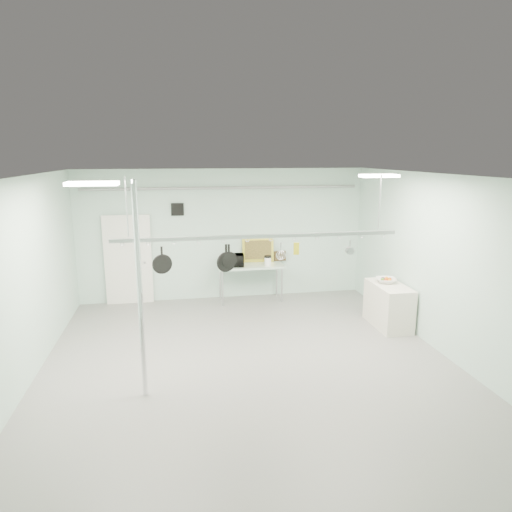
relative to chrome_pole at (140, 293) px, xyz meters
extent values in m
plane|color=gray|center=(1.70, 0.60, -1.60)|extent=(8.00, 8.00, 0.00)
cube|color=silver|center=(1.70, 0.60, 1.59)|extent=(7.00, 8.00, 0.02)
cube|color=#A8CAB9|center=(1.70, 4.59, 0.00)|extent=(7.00, 0.02, 3.20)
cube|color=#A8CAB9|center=(5.19, 0.60, 0.00)|extent=(0.02, 8.00, 3.20)
cube|color=silver|center=(-0.60, 4.54, -0.55)|extent=(1.10, 0.10, 2.20)
cube|color=black|center=(0.60, 4.57, 0.65)|extent=(0.30, 0.04, 0.30)
cylinder|color=gray|center=(1.70, 4.50, 1.15)|extent=(6.60, 0.07, 0.07)
cylinder|color=silver|center=(0.00, 0.00, 0.00)|extent=(0.08, 0.08, 3.20)
cube|color=#9CB8A3|center=(2.30, 4.20, -0.72)|extent=(1.60, 0.70, 0.05)
cylinder|color=#B7B7BC|center=(1.58, 3.92, -1.17)|extent=(0.04, 0.04, 0.86)
cylinder|color=#B7B7BC|center=(1.58, 4.48, -1.17)|extent=(0.04, 0.04, 0.86)
cylinder|color=#B7B7BC|center=(3.02, 3.92, -1.17)|extent=(0.04, 0.04, 0.86)
cylinder|color=#B7B7BC|center=(3.02, 4.48, -1.17)|extent=(0.04, 0.04, 0.86)
cube|color=beige|center=(4.85, 2.00, -1.15)|extent=(0.60, 1.20, 0.90)
cube|color=#B7B7BC|center=(1.90, 0.90, 0.60)|extent=(4.80, 0.06, 0.06)
cylinder|color=#B7B7BC|center=(-0.20, 0.90, 1.10)|extent=(0.02, 0.02, 0.94)
cylinder|color=#B7B7BC|center=(4.00, 0.90, 1.10)|extent=(0.02, 0.02, 0.94)
cube|color=white|center=(-0.50, -0.20, 1.56)|extent=(0.65, 0.30, 0.05)
cube|color=white|center=(4.10, 1.20, 1.56)|extent=(0.65, 0.30, 0.05)
imported|color=black|center=(1.86, 4.14, -0.55)|extent=(0.56, 0.41, 0.29)
cylinder|color=white|center=(2.69, 4.03, -0.59)|extent=(0.17, 0.17, 0.21)
cube|color=yellow|center=(2.54, 4.50, -0.41)|extent=(0.79, 0.17, 0.58)
cube|color=#342712|center=(3.10, 4.50, -0.57)|extent=(0.30, 0.08, 0.25)
imported|color=silver|center=(4.84, 2.16, -0.65)|extent=(0.48, 0.48, 0.10)
camera|label=1|loc=(0.53, -6.42, 1.93)|focal=32.00mm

